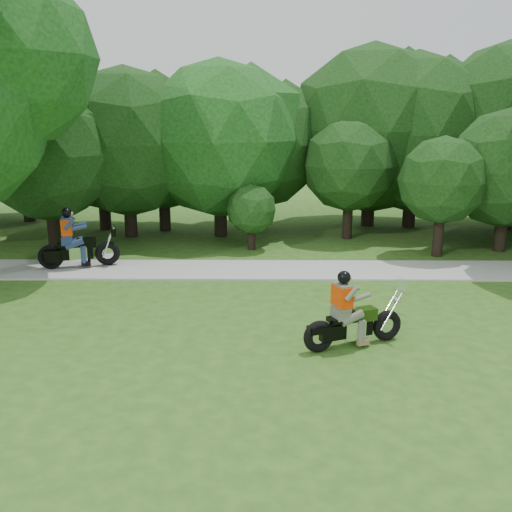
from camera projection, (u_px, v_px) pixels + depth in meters
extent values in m
plane|color=#2D5217|center=(361.00, 396.00, 9.80)|extent=(100.00, 100.00, 0.00)
cube|color=#A5A59F|center=(317.00, 270.00, 17.55)|extent=(60.00, 2.20, 0.06)
cylinder|color=black|center=(251.00, 237.00, 20.24)|extent=(0.29, 0.29, 0.88)
sphere|color=black|center=(251.00, 209.00, 20.00)|extent=(1.78, 1.78, 1.78)
cylinder|color=black|center=(165.00, 209.00, 23.47)|extent=(0.46, 0.46, 1.80)
sphere|color=black|center=(162.00, 144.00, 22.84)|extent=(5.29, 5.29, 5.29)
cylinder|color=black|center=(221.00, 213.00, 22.38)|extent=(0.50, 0.50, 1.80)
sphere|color=#163D11|center=(219.00, 139.00, 21.68)|extent=(6.01, 6.01, 6.01)
cylinder|color=black|center=(53.00, 223.00, 20.45)|extent=(0.44, 0.44, 1.80)
sphere|color=black|center=(47.00, 153.00, 19.85)|extent=(4.83, 4.83, 4.83)
cylinder|color=black|center=(259.00, 207.00, 23.92)|extent=(0.47, 0.47, 1.80)
sphere|color=black|center=(259.00, 143.00, 23.28)|extent=(5.36, 5.36, 5.36)
cylinder|color=black|center=(348.00, 217.00, 21.96)|extent=(0.38, 0.38, 1.67)
sphere|color=black|center=(350.00, 165.00, 21.47)|extent=(3.56, 3.56, 3.56)
cylinder|color=black|center=(501.00, 229.00, 19.92)|extent=(0.40, 0.40, 1.56)
sphere|color=black|center=(507.00, 169.00, 19.40)|extent=(4.10, 4.10, 4.10)
cylinder|color=black|center=(105.00, 208.00, 23.66)|extent=(0.47, 0.47, 1.80)
sphere|color=black|center=(100.00, 143.00, 23.01)|extent=(5.43, 5.43, 5.43)
cylinder|color=black|center=(368.00, 205.00, 24.45)|extent=(0.55, 0.55, 1.80)
sphere|color=black|center=(372.00, 129.00, 23.68)|extent=(7.00, 7.00, 7.00)
cylinder|color=black|center=(507.00, 207.00, 23.79)|extent=(0.56, 0.56, 1.80)
cylinder|color=black|center=(409.00, 206.00, 24.20)|extent=(0.53, 0.53, 1.80)
sphere|color=black|center=(414.00, 133.00, 23.46)|extent=(6.58, 6.58, 6.58)
cylinder|color=black|center=(438.00, 233.00, 19.20)|extent=(0.35, 0.35, 1.62)
sphere|color=black|center=(443.00, 180.00, 18.78)|extent=(2.93, 2.93, 2.93)
cylinder|color=black|center=(130.00, 214.00, 22.26)|extent=(0.48, 0.48, 1.80)
sphere|color=black|center=(127.00, 142.00, 21.59)|extent=(5.68, 5.68, 5.68)
cylinder|color=black|center=(28.00, 201.00, 25.50)|extent=(0.51, 0.51, 1.80)
sphere|color=black|center=(22.00, 135.00, 24.79)|extent=(6.19, 6.19, 6.19)
sphere|color=#163D11|center=(3.00, 57.00, 15.45)|extent=(5.12, 5.12, 5.12)
torus|color=black|center=(319.00, 336.00, 11.52)|extent=(0.70, 0.44, 0.67)
torus|color=black|center=(387.00, 325.00, 12.12)|extent=(0.70, 0.44, 0.67)
cube|color=black|center=(345.00, 330.00, 11.74)|extent=(1.18, 0.67, 0.31)
cube|color=silver|center=(352.00, 329.00, 11.80)|extent=(0.55, 0.48, 0.39)
cube|color=black|center=(364.00, 314.00, 11.82)|extent=(0.57, 0.46, 0.25)
cube|color=black|center=(340.00, 319.00, 11.63)|extent=(0.58, 0.48, 0.10)
cylinder|color=silver|center=(389.00, 310.00, 12.05)|extent=(0.50, 0.24, 0.80)
cylinder|color=silver|center=(399.00, 290.00, 12.04)|extent=(0.27, 0.58, 0.03)
cube|color=#575D4B|center=(341.00, 313.00, 11.60)|extent=(0.41, 0.45, 0.23)
cube|color=#575D4B|center=(342.00, 297.00, 11.52)|extent=(0.39, 0.47, 0.54)
cube|color=#F93A04|center=(342.00, 296.00, 11.51)|extent=(0.43, 0.52, 0.42)
sphere|color=black|center=(344.00, 277.00, 11.43)|extent=(0.27, 0.27, 0.27)
torus|color=black|center=(51.00, 257.00, 17.47)|extent=(0.80, 0.43, 0.77)
torus|color=black|center=(108.00, 253.00, 17.93)|extent=(0.80, 0.43, 0.77)
cube|color=black|center=(73.00, 254.00, 17.63)|extent=(1.25, 0.60, 0.35)
cube|color=silver|center=(78.00, 253.00, 17.68)|extent=(0.61, 0.51, 0.44)
cube|color=black|center=(87.00, 242.00, 17.67)|extent=(0.64, 0.48, 0.28)
cube|color=black|center=(67.00, 245.00, 17.53)|extent=(0.65, 0.50, 0.11)
cylinder|color=silver|center=(108.00, 241.00, 17.85)|extent=(0.43, 0.17, 0.98)
cylinder|color=silver|center=(114.00, 226.00, 17.79)|extent=(0.24, 0.68, 0.04)
cube|color=black|center=(52.00, 257.00, 17.25)|extent=(0.48, 0.26, 0.37)
cube|color=black|center=(53.00, 253.00, 17.70)|extent=(0.48, 0.26, 0.37)
cube|color=navy|center=(67.00, 240.00, 17.49)|extent=(0.43, 0.49, 0.26)
cube|color=navy|center=(67.00, 228.00, 17.40)|extent=(0.41, 0.52, 0.61)
cube|color=#F93A04|center=(67.00, 227.00, 17.40)|extent=(0.45, 0.57, 0.48)
sphere|color=black|center=(67.00, 213.00, 17.30)|extent=(0.31, 0.31, 0.31)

